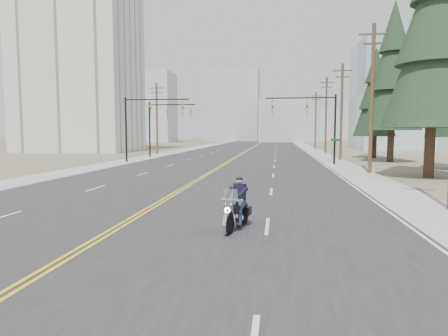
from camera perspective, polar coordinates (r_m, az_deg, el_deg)
ground_plane at (r=11.37m, az=-21.11°, el=-11.73°), size 400.00×400.00×0.00m
road at (r=79.75m, az=3.89°, el=2.81°), size 20.00×200.00×0.01m
sidewalk_left at (r=81.33m, az=-4.23°, el=2.85°), size 3.00×200.00×0.01m
sidewalk_right at (r=79.81m, az=12.16°, el=2.71°), size 3.00×200.00×0.01m
traffic_mast_left at (r=43.94m, az=-11.38°, el=7.27°), size 7.10×0.26×7.00m
traffic_mast_right at (r=41.70m, az=12.83°, el=7.36°), size 7.10×0.26×7.00m
traffic_mast_far at (r=51.65m, az=-8.82°, el=6.90°), size 6.10×0.26×7.00m
street_sign at (r=39.91m, az=15.61°, el=2.90°), size 0.90×0.06×2.62m
utility_pole_b at (r=33.40m, az=20.38°, el=9.55°), size 2.20×0.30×11.50m
utility_pole_c at (r=48.11m, az=16.44°, el=7.91°), size 2.20×0.30×11.00m
utility_pole_d at (r=62.97m, az=14.37°, el=7.49°), size 2.20×0.30×11.50m
utility_pole_e at (r=79.87m, az=12.96°, el=6.80°), size 2.20×0.30×11.00m
utility_pole_left at (r=60.25m, az=-9.58°, el=7.21°), size 2.20×0.30×10.50m
apartment_block at (r=73.56m, az=-19.96°, el=14.04°), size 18.00×14.00×30.00m
glass_building at (r=84.13m, az=26.54°, el=9.22°), size 24.00×16.00×20.00m
haze_bldg_a at (r=131.11m, az=-10.32°, el=8.46°), size 14.00×12.00×22.00m
haze_bldg_b at (r=134.58m, az=8.92°, el=6.68°), size 18.00×14.00×14.00m
haze_bldg_c at (r=124.57m, az=24.08°, el=7.35°), size 16.00×12.00×18.00m
haze_bldg_d at (r=150.82m, az=1.12°, el=8.85°), size 20.00×15.00×26.00m
haze_bldg_e at (r=160.74m, az=14.83°, el=5.96°), size 14.00×14.00×12.00m
haze_bldg_f at (r=150.15m, az=-14.01°, el=6.81°), size 12.00×12.00×16.00m
motorcyclist at (r=13.25m, az=1.81°, el=-5.14°), size 1.41×2.37×1.73m
conifer_near at (r=32.50m, az=27.92°, el=16.96°), size 6.72×6.72×17.78m
conifer_tall at (r=47.57m, az=23.03°, el=12.80°), size 6.21×6.21×17.24m
conifer_far at (r=53.62m, az=20.82°, el=9.75°), size 5.11×5.11×13.69m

